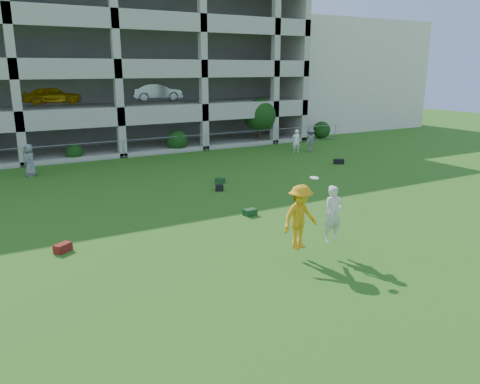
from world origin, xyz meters
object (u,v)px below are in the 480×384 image
bystander_c (30,160)px  parking_garage (88,64)px  bystander_f (310,140)px  crate_d (219,188)px  stucco_building (317,76)px  frisbee_contest (307,216)px  bystander_e (296,141)px

bystander_c → parking_garage: size_ratio=0.06×
bystander_f → crate_d: bearing=6.8°
stucco_building → frisbee_contest: bearing=-128.8°
bystander_e → bystander_c: bearing=9.7°
crate_d → parking_garage: 20.32m
crate_d → parking_garage: bearing=94.8°
stucco_building → parking_garage: 23.02m
stucco_building → bystander_e: 18.04m
bystander_c → frisbee_contest: 17.72m
bystander_f → parking_garage: parking_garage is taller
bystander_c → bystander_e: (17.03, -1.13, -0.07)m
stucco_building → frisbee_contest: (-22.79, -28.38, -3.65)m
frisbee_contest → bystander_c: bearing=110.3°
crate_d → stucco_building: bearing=42.6°
bystander_c → frisbee_contest: size_ratio=0.80×
frisbee_contest → stucco_building: bearing=51.2°
bystander_e → frisbee_contest: frisbee_contest is taller
stucco_building → bystander_f: bearing=-129.6°
bystander_e → bystander_f: (1.05, -0.23, 0.02)m
bystander_c → crate_d: size_ratio=5.03×
crate_d → frisbee_contest: (-1.41, -8.69, 1.20)m
stucco_building → frisbee_contest: 36.58m
bystander_e → parking_garage: (-11.10, 12.60, 5.20)m
bystander_c → frisbee_contest: bearing=4.9°
bystander_e → crate_d: bearing=49.2°
bystander_e → stucco_building: bearing=-119.2°
stucco_building → frisbee_contest: size_ratio=7.25×
bystander_c → parking_garage: parking_garage is taller
frisbee_contest → crate_d: bearing=80.8°
bystander_f → bystander_e: bearing=-37.5°
parking_garage → bystander_f: bearing=-46.6°
frisbee_contest → bystander_f: bearing=52.0°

